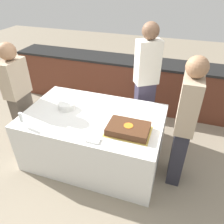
{
  "coord_description": "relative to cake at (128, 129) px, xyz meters",
  "views": [
    {
      "loc": [
        0.97,
        -2.12,
        2.31
      ],
      "look_at": [
        0.26,
        0.0,
        0.84
      ],
      "focal_mm": 35.0,
      "sensor_mm": 36.0,
      "label": 1
    }
  ],
  "objects": [
    {
      "name": "ground_plane",
      "position": [
        -0.52,
        0.19,
        -0.78
      ],
      "size": [
        14.0,
        14.0,
        0.0
      ],
      "primitive_type": "plane",
      "color": "gray"
    },
    {
      "name": "back_counter",
      "position": [
        -0.52,
        1.83,
        -0.32
      ],
      "size": [
        4.4,
        0.58,
        0.92
      ],
      "color": "#5B2D1E",
      "rests_on": "ground_plane"
    },
    {
      "name": "dining_table",
      "position": [
        -0.52,
        0.19,
        -0.41
      ],
      "size": [
        1.79,
        1.13,
        0.74
      ],
      "color": "silver",
      "rests_on": "ground_plane"
    },
    {
      "name": "cake",
      "position": [
        0.0,
        0.0,
        0.0
      ],
      "size": [
        0.51,
        0.36,
        0.09
      ],
      "color": "gold",
      "rests_on": "dining_table"
    },
    {
      "name": "plate_stack",
      "position": [
        -0.91,
        0.22,
        0.0
      ],
      "size": [
        0.22,
        0.22,
        0.09
      ],
      "color": "white",
      "rests_on": "dining_table"
    },
    {
      "name": "wine_glass",
      "position": [
        -1.21,
        -0.29,
        0.07
      ],
      "size": [
        0.07,
        0.07,
        0.19
      ],
      "color": "white",
      "rests_on": "dining_table"
    },
    {
      "name": "side_plate_near_cake",
      "position": [
        0.07,
        0.3,
        -0.04
      ],
      "size": [
        0.17,
        0.17,
        0.0
      ],
      "color": "white",
      "rests_on": "dining_table"
    },
    {
      "name": "side_plate_right_edge",
      "position": [
        -0.18,
        0.35,
        -0.04
      ],
      "size": [
        0.17,
        0.17,
        0.0
      ],
      "color": "white",
      "rests_on": "dining_table"
    },
    {
      "name": "utensil_pile",
      "position": [
        -0.32,
        -0.27,
        -0.03
      ],
      "size": [
        0.15,
        0.1,
        0.02
      ],
      "color": "white",
      "rests_on": "dining_table"
    },
    {
      "name": "person_cutting_cake",
      "position": [
        0.0,
        0.97,
        0.16
      ],
      "size": [
        0.38,
        0.35,
        1.76
      ],
      "rotation": [
        0.0,
        0.0,
        -2.56
      ],
      "color": "#383347",
      "rests_on": "ground_plane"
    },
    {
      "name": "person_seated_left",
      "position": [
        -1.63,
        0.19,
        0.04
      ],
      "size": [
        0.23,
        0.37,
        1.56
      ],
      "rotation": [
        0.0,
        0.0,
        1.57
      ],
      "color": "#4C4238",
      "rests_on": "ground_plane"
    },
    {
      "name": "person_seated_right",
      "position": [
        0.59,
        0.19,
        0.08
      ],
      "size": [
        0.22,
        0.38,
        1.64
      ],
      "rotation": [
        0.0,
        0.0,
        -1.57
      ],
      "color": "#282833",
      "rests_on": "ground_plane"
    }
  ]
}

